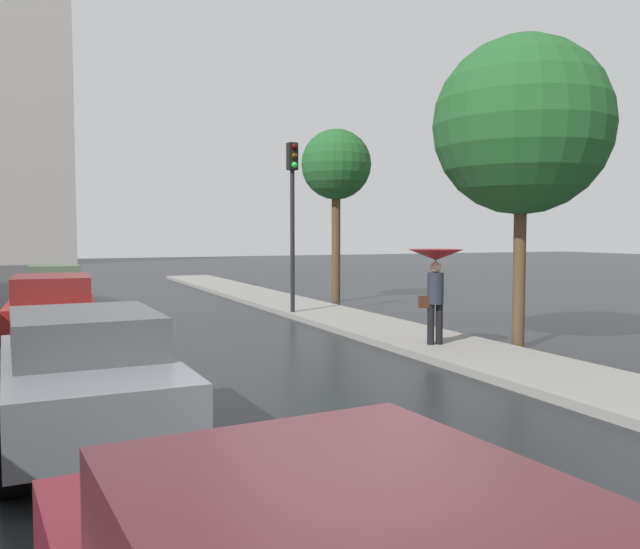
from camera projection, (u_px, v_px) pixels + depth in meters
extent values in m
plane|color=black|center=(398.00, 536.00, 5.15)|extent=(120.00, 120.00, 0.00)
cube|color=slate|center=(54.00, 286.00, 21.76)|extent=(1.80, 4.01, 0.55)
cube|color=#4D5C49|center=(54.00, 271.00, 21.67)|extent=(1.56, 2.00, 0.42)
cylinder|color=black|center=(83.00, 297.00, 20.89)|extent=(0.23, 0.67, 0.67)
cylinder|color=black|center=(27.00, 299.00, 20.26)|extent=(0.23, 0.67, 0.67)
cylinder|color=black|center=(78.00, 290.00, 23.30)|extent=(0.23, 0.67, 0.67)
cylinder|color=black|center=(28.00, 292.00, 22.67)|extent=(0.23, 0.67, 0.67)
cube|color=maroon|center=(53.00, 312.00, 14.63)|extent=(1.98, 4.29, 0.57)
cube|color=maroon|center=(52.00, 288.00, 14.49)|extent=(1.67, 2.28, 0.53)
cylinder|color=black|center=(94.00, 331.00, 13.65)|extent=(0.25, 0.66, 0.65)
cylinder|color=black|center=(7.00, 336.00, 13.06)|extent=(0.25, 0.66, 0.65)
cylinder|color=black|center=(90.00, 316.00, 16.23)|extent=(0.25, 0.66, 0.65)
cylinder|color=black|center=(17.00, 319.00, 15.64)|extent=(0.25, 0.66, 0.65)
cube|color=slate|center=(87.00, 384.00, 7.43)|extent=(1.85, 4.04, 0.66)
cube|color=#494D50|center=(85.00, 333.00, 7.50)|extent=(1.58, 2.02, 0.48)
cylinder|color=black|center=(187.00, 436.00, 6.61)|extent=(0.24, 0.66, 0.66)
cylinder|color=black|center=(11.00, 460.00, 5.92)|extent=(0.24, 0.66, 0.66)
cylinder|color=black|center=(139.00, 382.00, 8.98)|extent=(0.24, 0.66, 0.66)
cylinder|color=black|center=(9.00, 395.00, 8.29)|extent=(0.24, 0.66, 0.66)
cylinder|color=black|center=(431.00, 324.00, 13.13)|extent=(0.14, 0.14, 0.81)
cylinder|color=black|center=(439.00, 324.00, 13.17)|extent=(0.14, 0.14, 0.81)
cylinder|color=#232833|center=(435.00, 288.00, 13.11)|extent=(0.32, 0.32, 0.62)
sphere|color=tan|center=(436.00, 267.00, 13.08)|extent=(0.22, 0.22, 0.22)
cube|color=#3F2314|center=(424.00, 302.00, 13.07)|extent=(0.22, 0.14, 0.24)
cylinder|color=#4C4C51|center=(436.00, 270.00, 13.09)|extent=(0.02, 0.02, 0.84)
cone|color=maroon|center=(436.00, 255.00, 13.07)|extent=(1.10, 1.10, 0.21)
cylinder|color=black|center=(292.00, 241.00, 18.48)|extent=(0.12, 0.12, 3.96)
cube|color=black|center=(292.00, 156.00, 18.33)|extent=(0.26, 0.26, 0.75)
sphere|color=#360503|center=(295.00, 147.00, 18.16)|extent=(0.17, 0.17, 0.17)
sphere|color=#392405|center=(295.00, 156.00, 18.18)|extent=(0.17, 0.17, 0.17)
sphere|color=green|center=(295.00, 165.00, 18.19)|extent=(0.17, 0.17, 0.17)
cylinder|color=#4C3823|center=(519.00, 269.00, 13.38)|extent=(0.25, 0.25, 3.26)
sphere|color=#1E5123|center=(522.00, 126.00, 13.20)|extent=(3.55, 3.55, 3.55)
cylinder|color=#4C3823|center=(336.00, 246.00, 22.48)|extent=(0.30, 0.30, 3.84)
sphere|color=#1E5123|center=(336.00, 164.00, 22.30)|extent=(2.37, 2.37, 2.37)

